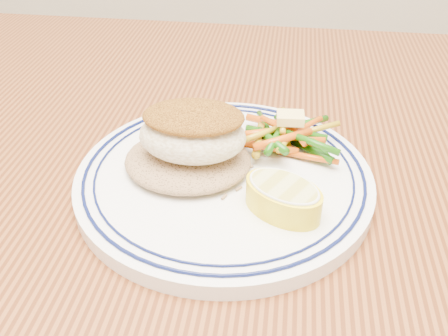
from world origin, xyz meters
TOP-DOWN VIEW (x-y plane):
  - dining_table at (0.00, 0.00)m, footprint 1.50×0.90m
  - plate at (0.02, 0.02)m, footprint 0.27×0.27m
  - rice_pilaf at (-0.01, 0.02)m, footprint 0.12×0.10m
  - fish_fillet at (-0.01, 0.02)m, footprint 0.10×0.07m
  - vegetable_pile at (0.08, 0.07)m, footprint 0.10×0.10m
  - butter_pat at (0.08, 0.07)m, footprint 0.03×0.02m
  - lemon_wedge at (0.08, -0.03)m, footprint 0.09×0.09m

SIDE VIEW (x-z plane):
  - dining_table at x=0.00m, z-range 0.28..1.03m
  - plate at x=0.02m, z-range 0.75..0.77m
  - rice_pilaf at x=-0.01m, z-range 0.77..0.79m
  - vegetable_pile at x=0.08m, z-range 0.76..0.79m
  - lemon_wedge at x=0.08m, z-range 0.77..0.79m
  - butter_pat at x=0.08m, z-range 0.79..0.80m
  - fish_fillet at x=-0.01m, z-range 0.78..0.83m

